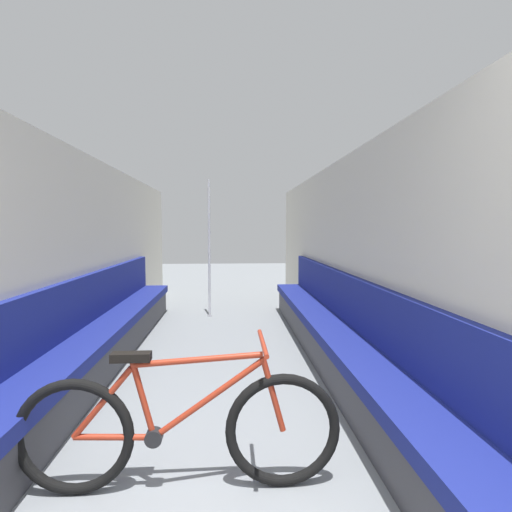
{
  "coord_description": "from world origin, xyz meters",
  "views": [
    {
      "loc": [
        0.12,
        -0.51,
        1.37
      ],
      "look_at": [
        0.38,
        3.41,
        1.1
      ],
      "focal_mm": 28.0,
      "sensor_mm": 36.0,
      "label": 1
    }
  ],
  "objects": [
    {
      "name": "wall_right",
      "position": [
        1.39,
        3.28,
        1.07
      ],
      "size": [
        0.1,
        9.77,
        2.14
      ],
      "primitive_type": "cube",
      "color": "beige",
      "rests_on": "ground"
    },
    {
      "name": "grab_pole_near",
      "position": [
        -0.2,
        5.7,
        1.03
      ],
      "size": [
        0.08,
        0.08,
        2.12
      ],
      "color": "gray",
      "rests_on": "ground"
    },
    {
      "name": "bicycle",
      "position": [
        -0.14,
        1.52,
        0.33
      ],
      "size": [
        1.69,
        0.46,
        0.79
      ],
      "rotation": [
        0.0,
        0.0,
        -0.03
      ],
      "color": "black",
      "rests_on": "ground"
    },
    {
      "name": "wall_left",
      "position": [
        -1.39,
        3.28,
        1.07
      ],
      "size": [
        0.1,
        9.77,
        2.14
      ],
      "primitive_type": "cube",
      "color": "beige",
      "rests_on": "ground"
    },
    {
      "name": "bench_seat_row_right",
      "position": [
        1.16,
        3.34,
        0.3
      ],
      "size": [
        0.43,
        5.56,
        0.91
      ],
      "color": "#3D3D42",
      "rests_on": "ground"
    },
    {
      "name": "bench_seat_row_left",
      "position": [
        -1.16,
        3.34,
        0.3
      ],
      "size": [
        0.43,
        5.56,
        0.91
      ],
      "color": "#3D3D42",
      "rests_on": "ground"
    }
  ]
}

